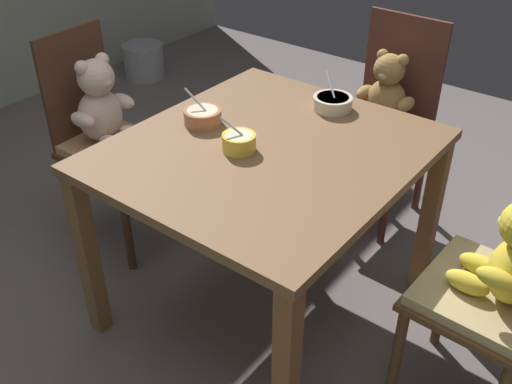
{
  "coord_description": "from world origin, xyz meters",
  "views": [
    {
      "loc": [
        -1.42,
        -1.05,
        1.73
      ],
      "look_at": [
        0.0,
        0.05,
        0.53
      ],
      "focal_mm": 41.43,
      "sensor_mm": 36.0,
      "label": 1
    }
  ],
  "objects_px": {
    "teddy_chair_far_center": "(105,125)",
    "metal_pail": "(144,61)",
    "dining_table": "(267,172)",
    "teddy_chair_near_front": "(503,281)",
    "porridge_bowl_terracotta_far_center": "(203,116)",
    "porridge_bowl_yellow_center": "(239,142)",
    "porridge_bowl_cream_near_right": "(333,102)",
    "teddy_chair_near_right": "(385,106)"
  },
  "relations": [
    {
      "from": "teddy_chair_far_center",
      "to": "teddy_chair_near_right",
      "type": "distance_m",
      "value": 1.26
    },
    {
      "from": "teddy_chair_far_center",
      "to": "metal_pail",
      "type": "xyz_separation_m",
      "value": [
        1.4,
        1.31,
        -0.45
      ]
    },
    {
      "from": "teddy_chair_far_center",
      "to": "metal_pail",
      "type": "distance_m",
      "value": 1.97
    },
    {
      "from": "porridge_bowl_yellow_center",
      "to": "teddy_chair_near_right",
      "type": "bearing_deg",
      "value": -3.83
    },
    {
      "from": "dining_table",
      "to": "metal_pail",
      "type": "relative_size",
      "value": 3.6
    },
    {
      "from": "metal_pail",
      "to": "porridge_bowl_cream_near_right",
      "type": "bearing_deg",
      "value": -114.19
    },
    {
      "from": "teddy_chair_far_center",
      "to": "teddy_chair_near_front",
      "type": "bearing_deg",
      "value": 0.2
    },
    {
      "from": "porridge_bowl_terracotta_far_center",
      "to": "porridge_bowl_yellow_center",
      "type": "distance_m",
      "value": 0.24
    },
    {
      "from": "teddy_chair_far_center",
      "to": "porridge_bowl_cream_near_right",
      "type": "relative_size",
      "value": 6.41
    },
    {
      "from": "dining_table",
      "to": "metal_pail",
      "type": "height_order",
      "value": "dining_table"
    },
    {
      "from": "porridge_bowl_cream_near_right",
      "to": "porridge_bowl_yellow_center",
      "type": "distance_m",
      "value": 0.47
    },
    {
      "from": "teddy_chair_far_center",
      "to": "porridge_bowl_yellow_center",
      "type": "xyz_separation_m",
      "value": [
        -0.05,
        -0.77,
        0.2
      ]
    },
    {
      "from": "teddy_chair_near_right",
      "to": "porridge_bowl_cream_near_right",
      "type": "height_order",
      "value": "teddy_chair_near_right"
    },
    {
      "from": "teddy_chair_near_right",
      "to": "porridge_bowl_cream_near_right",
      "type": "distance_m",
      "value": 0.55
    },
    {
      "from": "porridge_bowl_yellow_center",
      "to": "metal_pail",
      "type": "distance_m",
      "value": 2.62
    },
    {
      "from": "dining_table",
      "to": "porridge_bowl_terracotta_far_center",
      "type": "bearing_deg",
      "value": 91.17
    },
    {
      "from": "teddy_chair_far_center",
      "to": "porridge_bowl_terracotta_far_center",
      "type": "xyz_separation_m",
      "value": [
        0.03,
        -0.54,
        0.19
      ]
    },
    {
      "from": "dining_table",
      "to": "teddy_chair_near_right",
      "type": "bearing_deg",
      "value": -0.25
    },
    {
      "from": "teddy_chair_far_center",
      "to": "porridge_bowl_cream_near_right",
      "type": "height_order",
      "value": "teddy_chair_far_center"
    },
    {
      "from": "porridge_bowl_cream_near_right",
      "to": "metal_pail",
      "type": "height_order",
      "value": "porridge_bowl_cream_near_right"
    },
    {
      "from": "teddy_chair_near_front",
      "to": "metal_pail",
      "type": "xyz_separation_m",
      "value": [
        1.31,
        2.98,
        -0.43
      ]
    },
    {
      "from": "teddy_chair_near_right",
      "to": "porridge_bowl_yellow_center",
      "type": "relative_size",
      "value": 7.82
    },
    {
      "from": "dining_table",
      "to": "teddy_chair_far_center",
      "type": "bearing_deg",
      "value": 92.27
    },
    {
      "from": "porridge_bowl_terracotta_far_center",
      "to": "porridge_bowl_yellow_center",
      "type": "xyz_separation_m",
      "value": [
        -0.07,
        -0.23,
        0.0
      ]
    },
    {
      "from": "porridge_bowl_terracotta_far_center",
      "to": "teddy_chair_far_center",
      "type": "bearing_deg",
      "value": 92.85
    },
    {
      "from": "porridge_bowl_terracotta_far_center",
      "to": "metal_pail",
      "type": "distance_m",
      "value": 2.4
    },
    {
      "from": "teddy_chair_near_right",
      "to": "porridge_bowl_terracotta_far_center",
      "type": "relative_size",
      "value": 6.37
    },
    {
      "from": "teddy_chair_far_center",
      "to": "porridge_bowl_terracotta_far_center",
      "type": "distance_m",
      "value": 0.58
    },
    {
      "from": "teddy_chair_near_right",
      "to": "porridge_bowl_terracotta_far_center",
      "type": "xyz_separation_m",
      "value": [
        -0.91,
        0.29,
        0.21
      ]
    },
    {
      "from": "dining_table",
      "to": "teddy_chair_far_center",
      "type": "height_order",
      "value": "teddy_chair_far_center"
    },
    {
      "from": "porridge_bowl_terracotta_far_center",
      "to": "porridge_bowl_yellow_center",
      "type": "relative_size",
      "value": 1.23
    },
    {
      "from": "teddy_chair_near_front",
      "to": "metal_pail",
      "type": "bearing_deg",
      "value": -21.81
    },
    {
      "from": "teddy_chair_near_right",
      "to": "dining_table",
      "type": "bearing_deg",
      "value": 1.04
    },
    {
      "from": "metal_pail",
      "to": "porridge_bowl_terracotta_far_center",
      "type": "bearing_deg",
      "value": -126.35
    },
    {
      "from": "teddy_chair_near_front",
      "to": "porridge_bowl_terracotta_far_center",
      "type": "height_order",
      "value": "teddy_chair_near_front"
    },
    {
      "from": "teddy_chair_near_front",
      "to": "porridge_bowl_cream_near_right",
      "type": "xyz_separation_m",
      "value": [
        0.34,
        0.81,
        0.22
      ]
    },
    {
      "from": "teddy_chair_far_center",
      "to": "teddy_chair_near_front",
      "type": "xyz_separation_m",
      "value": [
        0.08,
        -1.67,
        -0.02
      ]
    },
    {
      "from": "dining_table",
      "to": "porridge_bowl_cream_near_right",
      "type": "bearing_deg",
      "value": -2.76
    },
    {
      "from": "porridge_bowl_terracotta_far_center",
      "to": "teddy_chair_near_front",
      "type": "bearing_deg",
      "value": -87.2
    },
    {
      "from": "dining_table",
      "to": "teddy_chair_near_front",
      "type": "height_order",
      "value": "teddy_chair_near_front"
    },
    {
      "from": "dining_table",
      "to": "porridge_bowl_cream_near_right",
      "type": "relative_size",
      "value": 7.13
    },
    {
      "from": "teddy_chair_far_center",
      "to": "porridge_bowl_cream_near_right",
      "type": "bearing_deg",
      "value": 23.62
    }
  ]
}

